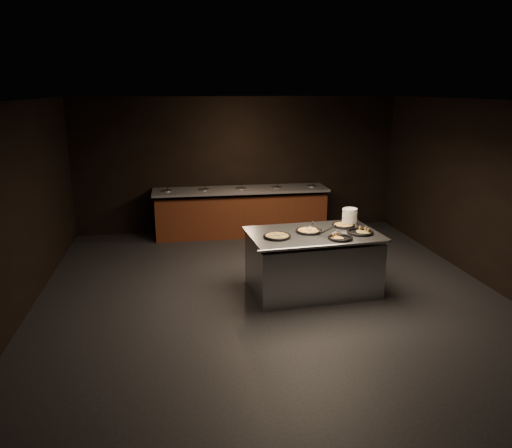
% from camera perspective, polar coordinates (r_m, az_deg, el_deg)
% --- Properties ---
extents(room, '(7.02, 8.02, 2.92)m').
position_cam_1_polar(room, '(7.05, 2.12, 2.04)').
color(room, black).
rests_on(room, ground).
extents(salad_bar, '(3.70, 0.83, 1.18)m').
position_cam_1_polar(salad_bar, '(10.71, -1.72, 1.08)').
color(salad_bar, '#602616').
rests_on(salad_bar, ground).
extents(serving_counter, '(2.05, 1.40, 0.94)m').
position_cam_1_polar(serving_counter, '(7.77, 6.47, -4.49)').
color(serving_counter, '#B8BABF').
rests_on(serving_counter, ground).
extents(plate_stack, '(0.24, 0.24, 0.27)m').
position_cam_1_polar(plate_stack, '(8.11, 10.66, 0.79)').
color(plate_stack, silver).
rests_on(plate_stack, serving_counter).
extents(pan_veggie_whole, '(0.41, 0.41, 0.04)m').
position_cam_1_polar(pan_veggie_whole, '(7.34, 2.42, -1.40)').
color(pan_veggie_whole, black).
rests_on(pan_veggie_whole, serving_counter).
extents(pan_cheese_whole, '(0.41, 0.41, 0.04)m').
position_cam_1_polar(pan_cheese_whole, '(7.65, 6.05, -0.78)').
color(pan_cheese_whole, black).
rests_on(pan_cheese_whole, serving_counter).
extents(pan_cheese_slices_a, '(0.36, 0.36, 0.04)m').
position_cam_1_polar(pan_cheese_slices_a, '(8.03, 9.97, -0.14)').
color(pan_cheese_slices_a, black).
rests_on(pan_cheese_slices_a, serving_counter).
extents(pan_cheese_slices_b, '(0.36, 0.36, 0.04)m').
position_cam_1_polar(pan_cheese_slices_b, '(7.36, 9.63, -1.56)').
color(pan_cheese_slices_b, black).
rests_on(pan_cheese_slices_b, serving_counter).
extents(pan_veggie_slices, '(0.40, 0.40, 0.04)m').
position_cam_1_polar(pan_veggie_slices, '(7.70, 11.82, -0.91)').
color(pan_veggie_slices, black).
rests_on(pan_veggie_slices, serving_counter).
extents(server_left, '(0.22, 0.33, 0.18)m').
position_cam_1_polar(server_left, '(7.57, 6.64, -0.46)').
color(server_left, '#B8BABF').
rests_on(server_left, serving_counter).
extents(server_right, '(0.35, 0.10, 0.16)m').
position_cam_1_polar(server_right, '(7.48, 8.70, -0.74)').
color(server_right, '#B8BABF').
rests_on(server_right, serving_counter).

